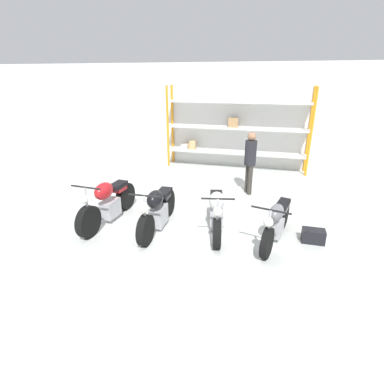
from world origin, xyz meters
TOP-DOWN VIEW (x-y plane):
  - ground_plane at (0.00, 0.00)m, footprint 30.00×30.00m
  - back_wall at (0.00, 5.24)m, footprint 30.00×0.08m
  - shelving_rack at (0.34, 4.88)m, footprint 4.95×0.63m
  - motorcycle_red at (-1.83, -0.14)m, footprint 0.68×2.17m
  - motorcycle_black at (-0.62, -0.18)m, footprint 0.65×2.03m
  - motorcycle_white at (0.62, 0.11)m, footprint 0.73×2.11m
  - motorcycle_grey at (1.88, -0.09)m, footprint 0.80×1.91m
  - person_browsing at (1.13, 2.47)m, footprint 0.43×0.43m
  - toolbox at (2.62, 0.04)m, footprint 0.44×0.26m

SIDE VIEW (x-z plane):
  - ground_plane at x=0.00m, z-range 0.00..0.00m
  - toolbox at x=2.62m, z-range 0.00..0.28m
  - motorcycle_white at x=0.62m, z-range -0.09..0.94m
  - motorcycle_grey at x=1.88m, z-range -0.05..0.91m
  - motorcycle_black at x=-0.62m, z-range -0.07..0.97m
  - motorcycle_red at x=-1.83m, z-range -0.07..1.02m
  - person_browsing at x=1.13m, z-range 0.16..1.91m
  - shelving_rack at x=0.34m, z-range -0.01..2.85m
  - back_wall at x=0.00m, z-range 0.00..3.60m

